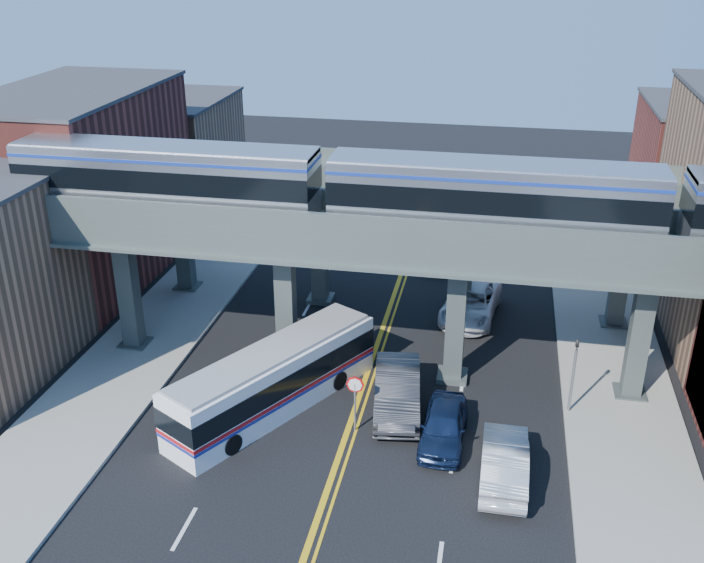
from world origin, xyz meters
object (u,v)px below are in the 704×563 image
(car_lane_b, at_px, (397,391))
(car_lane_d, at_px, (441,244))
(transit_train, at_px, (493,195))
(car_lane_c, at_px, (471,303))
(car_parked_curb, at_px, (505,461))
(car_lane_a, at_px, (444,426))
(transit_bus, at_px, (274,380))
(stop_sign, at_px, (355,395))
(traffic_signal, at_px, (574,368))

(car_lane_b, height_order, car_lane_d, same)
(transit_train, bearing_deg, car_lane_c, 96.84)
(car_parked_curb, bearing_deg, car_lane_b, -40.34)
(car_lane_a, relative_size, car_lane_c, 0.76)
(transit_bus, bearing_deg, car_lane_b, -49.90)
(transit_bus, xyz_separation_m, car_lane_b, (5.29, 0.97, -0.51))
(car_lane_c, height_order, car_lane_d, car_lane_d)
(stop_sign, xyz_separation_m, car_parked_curb, (6.20, -2.03, -0.94))
(transit_train, height_order, car_lane_a, transit_train)
(transit_train, height_order, car_lane_c, transit_train)
(traffic_signal, bearing_deg, car_parked_curb, -118.20)
(stop_sign, distance_m, car_lane_b, 2.61)
(transit_bus, bearing_deg, car_lane_d, 13.03)
(car_lane_d, height_order, car_parked_curb, car_lane_d)
(stop_sign, distance_m, transit_bus, 3.94)
(car_lane_b, height_order, car_lane_c, car_lane_b)
(traffic_signal, xyz_separation_m, car_lane_d, (-7.10, 16.62, -1.38))
(transit_train, relative_size, car_lane_a, 9.69)
(transit_train, height_order, transit_bus, transit_train)
(car_lane_a, relative_size, car_lane_d, 0.70)
(transit_train, distance_m, car_parked_curb, 10.94)
(transit_bus, height_order, car_parked_curb, transit_bus)
(car_lane_d, distance_m, car_parked_curb, 22.09)
(stop_sign, height_order, car_lane_d, stop_sign)
(stop_sign, height_order, car_lane_a, stop_sign)
(transit_train, bearing_deg, car_lane_d, 102.11)
(stop_sign, distance_m, car_parked_curb, 6.59)
(car_lane_c, height_order, car_parked_curb, car_parked_curb)
(traffic_signal, bearing_deg, car_lane_a, -149.55)
(traffic_signal, height_order, car_lane_c, traffic_signal)
(car_lane_a, height_order, car_parked_curb, car_parked_curb)
(transit_train, relative_size, stop_sign, 16.40)
(transit_bus, bearing_deg, car_lane_c, -7.07)
(transit_train, bearing_deg, transit_bus, -155.36)
(stop_sign, relative_size, car_lane_a, 0.59)
(car_lane_a, xyz_separation_m, car_lane_b, (-2.21, 2.01, 0.16))
(traffic_signal, bearing_deg, transit_bus, -171.02)
(traffic_signal, height_order, car_parked_curb, traffic_signal)
(traffic_signal, distance_m, car_lane_c, 9.94)
(car_lane_a, bearing_deg, car_lane_b, 138.96)
(car_lane_d, bearing_deg, car_lane_b, -92.60)
(transit_bus, xyz_separation_m, car_lane_a, (7.51, -1.04, -0.67))
(car_lane_b, bearing_deg, transit_train, 33.79)
(car_lane_c, bearing_deg, car_lane_d, 113.25)
(transit_bus, relative_size, car_lane_d, 1.67)
(car_lane_a, distance_m, car_lane_d, 19.76)
(transit_train, xyz_separation_m, stop_sign, (-4.94, -5.00, -7.34))
(car_lane_a, bearing_deg, car_lane_d, 96.77)
(traffic_signal, bearing_deg, car_lane_d, 113.13)
(transit_train, relative_size, car_lane_d, 6.82)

